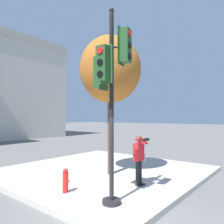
{
  "coord_description": "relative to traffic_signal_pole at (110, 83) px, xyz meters",
  "views": [
    {
      "loc": [
        -3.91,
        -3.01,
        2.52
      ],
      "look_at": [
        1.35,
        1.23,
        2.69
      ],
      "focal_mm": 35.0,
      "sensor_mm": 36.0,
      "label": 1
    }
  ],
  "objects": [
    {
      "name": "fire_hydrant",
      "position": [
        -0.14,
        1.69,
        -2.9
      ],
      "size": [
        0.17,
        0.23,
        0.75
      ],
      "color": "red",
      "rests_on": "sidewalk_corner"
    },
    {
      "name": "person_photographer",
      "position": [
        1.96,
        0.29,
        -2.24
      ],
      "size": [
        0.58,
        0.54,
        1.73
      ],
      "color": "black",
      "rests_on": "sidewalk_corner"
    },
    {
      "name": "sidewalk_corner",
      "position": [
        2.85,
        2.77,
        -3.36
      ],
      "size": [
        8.0,
        8.0,
        0.18
      ],
      "color": "#BCB7AD",
      "rests_on": "ground_plane"
    },
    {
      "name": "traffic_signal_pole",
      "position": [
        0.0,
        0.0,
        0.0
      ],
      "size": [
        0.84,
        1.14,
        5.38
      ],
      "color": "black",
      "rests_on": "sidewalk_corner"
    },
    {
      "name": "street_tree",
      "position": [
        2.47,
        2.02,
        1.06
      ],
      "size": [
        2.55,
        2.55,
        5.76
      ],
      "color": "brown",
      "rests_on": "sidewalk_corner"
    }
  ]
}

